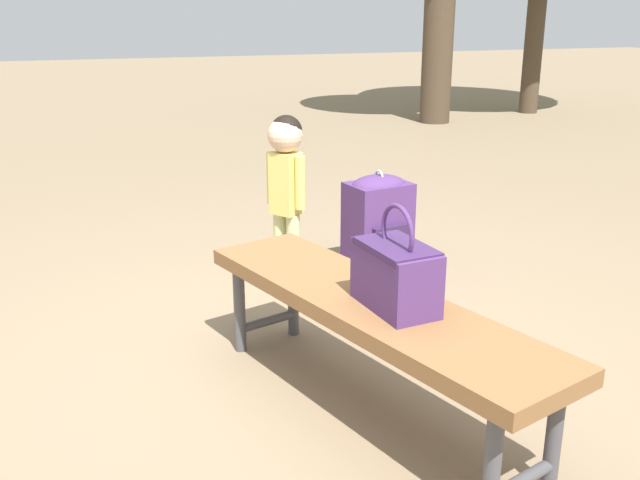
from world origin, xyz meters
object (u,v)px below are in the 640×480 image
Objects in this scene: handbag at (396,273)px; backpack_large at (378,220)px; child_standing at (286,173)px; park_bench at (370,312)px.

handbag reaches higher than backpack_large.
child_standing is (1.47, -0.07, 0.03)m from handbag.
park_bench is at bearing 175.24° from child_standing.
backpack_large reaches higher than park_bench.
park_bench is at bearing 21.97° from handbag.
child_standing reaches higher than backpack_large.
child_standing reaches higher than handbag.
handbag is (-0.11, -0.04, 0.18)m from park_bench.
handbag is 0.64× the size of backpack_large.
park_bench is 1.53m from backpack_large.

